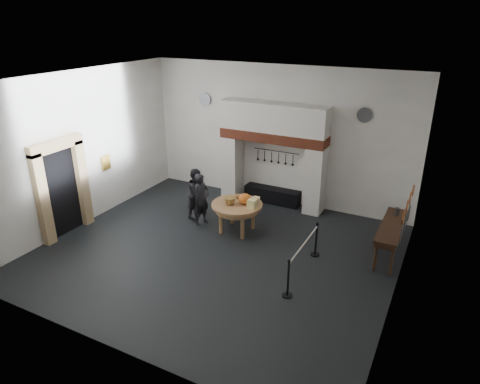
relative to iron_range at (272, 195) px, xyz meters
The scene contains 39 objects.
floor 3.73m from the iron_range, 90.00° to the right, with size 9.00×8.00×0.02m, color black.
ceiling 5.65m from the iron_range, 90.00° to the right, with size 9.00×8.00×0.02m, color silver.
wall_back 2.02m from the iron_range, 90.00° to the left, with size 9.00×0.02×4.50m, color white.
wall_front 7.97m from the iron_range, 90.00° to the right, with size 9.00×0.02×4.50m, color white.
wall_left 6.17m from the iron_range, 140.42° to the right, with size 0.02×8.00×4.50m, color white.
wall_right 6.17m from the iron_range, 39.58° to the right, with size 0.02×8.00×4.50m, color white.
chimney_pier_left 1.69m from the iron_range, behind, with size 0.55×0.70×2.15m, color silver.
chimney_pier_right 1.69m from the iron_range, ahead, with size 0.55×0.70×2.15m, color silver.
hearth_brick_band 2.06m from the iron_range, 90.00° to the right, with size 3.50×0.72×0.32m, color #9E442B.
chimney_hood 2.67m from the iron_range, 90.00° to the right, with size 3.50×0.70×0.90m, color silver.
iron_range is the anchor object (origin of this frame).
utensil_rail 1.51m from the iron_range, 90.00° to the left, with size 0.02×0.02×1.60m, color black.
door_recess 6.58m from the iron_range, 133.44° to the right, with size 0.04×1.10×2.50m, color black.
door_jamb_near 7.05m from the iron_range, 128.94° to the right, with size 0.22×0.30×2.60m, color tan.
door_jamb_far 6.04m from the iron_range, 137.45° to the right, with size 0.22×0.30×2.60m, color tan.
door_lintel 6.87m from the iron_range, 132.86° to the right, with size 0.22×1.70×0.30m, color tan.
wall_plaque 5.49m from the iron_range, 146.73° to the right, with size 0.05×0.34×0.44m, color gold.
work_table 2.47m from the iron_range, 92.16° to the right, with size 1.47×1.47×0.07m, color #B57B55.
pumpkin 2.43m from the iron_range, 87.27° to the right, with size 0.36×0.36×0.31m, color orange.
cheese_block_big 2.59m from the iron_range, 80.50° to the right, with size 0.22×0.22×0.24m, color #F9F094.
cheese_block_small 2.30m from the iron_range, 79.72° to the right, with size 0.18×0.18×0.20m, color #EBCD8C.
wicker_basket 2.66m from the iron_range, 95.39° to the right, with size 0.32×0.32×0.22m, color olive.
bread_loaf 2.17m from the iron_range, 95.31° to the right, with size 0.31×0.18×0.13m, color brown.
visitor_near 2.82m from the iron_range, 117.02° to the right, with size 0.58×0.38×1.60m, color black.
visitor_far 2.70m from the iron_range, 128.76° to the right, with size 0.76×0.60×1.57m, color black.
side_table 4.51m from the iron_range, 23.49° to the right, with size 0.55×2.20×0.06m, color #3A2215.
pewter_jug 4.33m from the iron_range, 16.08° to the right, with size 0.12×0.12×0.22m, color #4A4A4F.
copper_pan_a 5.93m from the iron_range, 38.28° to the right, with size 0.34×0.34×0.03m, color #C6662D.
copper_pan_b 5.62m from the iron_range, 33.66° to the right, with size 0.32×0.32×0.03m, color #C6662D.
copper_pan_c 5.35m from the iron_range, 28.48° to the right, with size 0.30×0.30×0.03m, color #C6662D.
copper_pan_d 5.13m from the iron_range, 22.75° to the right, with size 0.28×0.28×0.03m, color #C6662D.
pewter_plate_left 5.69m from the iron_range, 36.66° to the right, with size 0.40×0.40×0.03m, color #4C4C51.
pewter_plate_mid 5.36m from the iron_range, 31.38° to the right, with size 0.40×0.40×0.03m, color #4C4C51.
pewter_plate_right 5.08m from the iron_range, 25.42° to the right, with size 0.40×0.40×0.03m, color #4C4C51.
pewter_plate_back_left 4.01m from the iron_range, behind, with size 0.44×0.44×0.03m, color #4C4C51.
pewter_plate_back_right 4.01m from the iron_range, ahead, with size 0.44×0.44×0.03m, color #4C4C51.
barrier_post_near 5.25m from the iron_range, 63.00° to the right, with size 0.05×0.05×0.90m, color black.
barrier_post_far 3.59m from the iron_range, 48.31° to the right, with size 0.05×0.05×0.90m, color black.
barrier_rope 4.42m from the iron_range, 57.05° to the right, with size 0.04×0.04×2.00m, color silver.
Camera 1 is at (5.10, -8.58, 5.89)m, focal length 32.00 mm.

